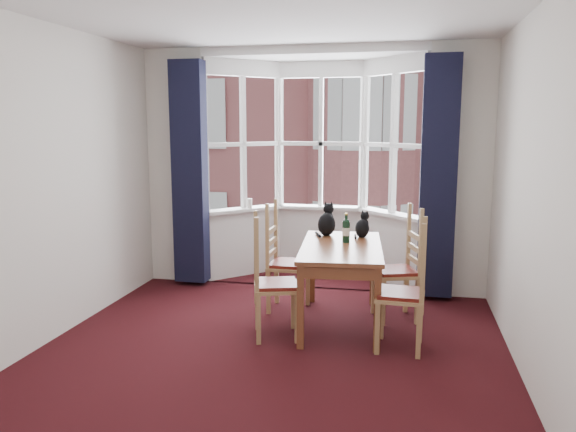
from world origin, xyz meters
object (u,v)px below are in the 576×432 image
(chair_right_near, at_px, (411,297))
(chair_right_far, at_px, (405,272))
(wine_bottle, at_px, (346,230))
(cat_left, at_px, (327,222))
(chair_left_near, at_px, (266,286))
(candle_tall, at_px, (250,203))
(dining_table, at_px, (341,255))
(chair_left_far, at_px, (280,265))
(cat_right, at_px, (362,227))

(chair_right_near, distance_m, chair_right_far, 0.79)
(wine_bottle, bearing_deg, chair_right_far, 14.31)
(chair_right_far, xyz_separation_m, cat_left, (-0.81, 0.18, 0.44))
(cat_left, bearing_deg, chair_left_near, -113.84)
(chair_right_near, xyz_separation_m, candle_tall, (-2.00, 2.04, 0.46))
(chair_right_near, relative_size, wine_bottle, 3.18)
(wine_bottle, xyz_separation_m, candle_tall, (-1.37, 1.39, 0.02))
(candle_tall, bearing_deg, dining_table, -48.93)
(dining_table, relative_size, chair_right_near, 1.59)
(chair_right_near, xyz_separation_m, chair_right_far, (-0.06, 0.79, 0.00))
(dining_table, height_order, chair_left_far, chair_left_far)
(cat_left, bearing_deg, dining_table, -66.34)
(dining_table, xyz_separation_m, chair_left_far, (-0.67, 0.32, -0.21))
(cat_right, distance_m, candle_tall, 1.86)
(chair_left_near, relative_size, cat_right, 3.32)
(chair_right_far, relative_size, candle_tall, 7.31)
(chair_left_near, bearing_deg, cat_left, 66.16)
(wine_bottle, distance_m, candle_tall, 1.95)
(chair_left_far, xyz_separation_m, chair_right_near, (1.33, -0.82, 0.00))
(chair_left_far, distance_m, candle_tall, 1.46)
(chair_left_near, height_order, chair_right_far, same)
(dining_table, xyz_separation_m, wine_bottle, (0.03, 0.14, 0.22))
(chair_left_near, relative_size, chair_right_far, 1.00)
(chair_left_far, relative_size, wine_bottle, 3.18)
(dining_table, xyz_separation_m, chair_left_near, (-0.62, -0.47, -0.21))
(cat_left, bearing_deg, chair_right_near, -48.41)
(chair_left_far, distance_m, chair_right_near, 1.57)
(dining_table, relative_size, wine_bottle, 5.07)
(cat_left, relative_size, candle_tall, 2.80)
(chair_left_near, xyz_separation_m, wine_bottle, (0.65, 0.61, 0.44))
(chair_right_near, bearing_deg, wine_bottle, 134.36)
(dining_table, distance_m, wine_bottle, 0.27)
(dining_table, distance_m, chair_left_near, 0.81)
(chair_left_far, distance_m, chair_right_far, 1.27)
(chair_right_near, height_order, chair_right_far, same)
(chair_left_near, height_order, candle_tall, candle_tall)
(chair_right_far, height_order, wine_bottle, wine_bottle)
(chair_left_near, xyz_separation_m, chair_right_near, (1.28, -0.04, 0.00))
(chair_left_near, xyz_separation_m, cat_left, (0.42, 0.94, 0.44))
(cat_right, relative_size, candle_tall, 2.21)
(chair_left_far, xyz_separation_m, candle_tall, (-0.67, 1.22, 0.46))
(dining_table, height_order, candle_tall, candle_tall)
(chair_right_far, bearing_deg, cat_right, 160.51)
(dining_table, relative_size, chair_right_far, 1.59)
(chair_right_near, relative_size, cat_right, 3.32)
(chair_left_near, bearing_deg, chair_left_far, 93.61)
(chair_left_near, xyz_separation_m, cat_right, (0.79, 0.91, 0.42))
(chair_left_far, distance_m, cat_left, 0.66)
(dining_table, height_order, cat_right, cat_right)
(chair_right_far, bearing_deg, cat_left, 167.13)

